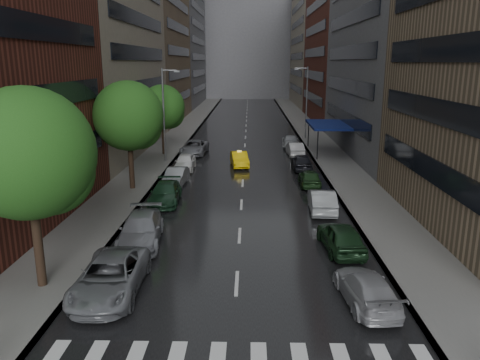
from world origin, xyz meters
The scene contains 16 objects.
ground centered at (0.00, 0.00, 0.00)m, with size 220.00×220.00×0.00m, color gray.
road centered at (0.00, 50.00, 0.01)m, with size 14.00×140.00×0.01m, color black.
sidewalk_left centered at (-9.00, 50.00, 0.07)m, with size 4.00×140.00×0.15m, color gray.
sidewalk_right centered at (9.00, 50.00, 0.07)m, with size 4.00×140.00×0.15m, color gray.
buildings_left centered at (-15.00, 58.79, 15.99)m, with size 8.00×108.00×38.00m.
buildings_right centered at (15.00, 56.70, 15.03)m, with size 8.05×109.10×36.00m.
building_far centered at (0.00, 118.00, 16.00)m, with size 40.00×14.00×32.00m, color slate.
tree_near centered at (-8.60, 3.40, 6.05)m, with size 5.55×5.55×8.84m.
tree_mid centered at (-8.60, 19.79, 5.76)m, with size 5.28×5.28×8.42m.
tree_far centered at (-8.60, 33.80, 5.10)m, with size 4.69×4.69×7.47m.
taxi centered at (-0.41, 28.42, 0.69)m, with size 1.47×4.22×1.39m, color yellow.
parked_cars_left centered at (-5.40, 16.98, 0.75)m, with size 2.92×37.06×1.58m.
parked_cars_right centered at (5.40, 20.63, 0.72)m, with size 2.27×41.81×1.54m.
street_lamp_left centered at (-7.72, 30.00, 4.89)m, with size 1.74×0.22×9.00m.
street_lamp_right centered at (7.72, 45.00, 4.89)m, with size 1.74×0.22×9.00m.
awning centered at (8.98, 35.00, 3.13)m, with size 4.00×8.00×3.12m.
Camera 1 is at (0.55, -15.36, 9.74)m, focal length 35.00 mm.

